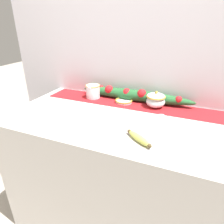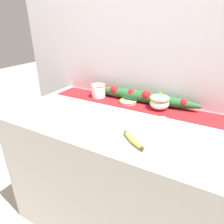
# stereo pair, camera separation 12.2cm
# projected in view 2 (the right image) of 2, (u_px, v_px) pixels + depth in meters

# --- Properties ---
(ground_plane) EXTENTS (12.00, 12.00, 0.00)m
(ground_plane) POSITION_uv_depth(u_px,v_px,m) (118.00, 218.00, 1.63)
(ground_plane) COLOR #B2A899
(countertop) EXTENTS (1.45, 0.74, 0.91)m
(countertop) POSITION_uv_depth(u_px,v_px,m) (119.00, 175.00, 1.44)
(countertop) COLOR #B7B2AD
(countertop) RESTS_ON ground_plane
(back_wall) EXTENTS (2.25, 0.04, 2.40)m
(back_wall) POSITION_uv_depth(u_px,v_px,m) (145.00, 61.00, 1.44)
(back_wall) COLOR silver
(back_wall) RESTS_ON ground_plane
(table_runner) EXTENTS (1.33, 0.21, 0.00)m
(table_runner) POSITION_uv_depth(u_px,v_px,m) (136.00, 104.00, 1.45)
(table_runner) COLOR #A8191E
(table_runner) RESTS_ON countertop
(cream_pitcher) EXTENTS (0.11, 0.13, 0.11)m
(cream_pitcher) POSITION_uv_depth(u_px,v_px,m) (99.00, 90.00, 1.57)
(cream_pitcher) COLOR white
(cream_pitcher) RESTS_ON countertop
(sugar_bowl) EXTENTS (0.13, 0.13, 0.12)m
(sugar_bowl) POSITION_uv_depth(u_px,v_px,m) (159.00, 102.00, 1.36)
(sugar_bowl) COLOR white
(sugar_bowl) RESTS_ON countertop
(small_dish) EXTENTS (0.13, 0.13, 0.02)m
(small_dish) POSITION_uv_depth(u_px,v_px,m) (128.00, 102.00, 1.47)
(small_dish) COLOR white
(small_dish) RESTS_ON countertop
(banana) EXTENTS (0.16, 0.13, 0.04)m
(banana) POSITION_uv_depth(u_px,v_px,m) (134.00, 140.00, 0.99)
(banana) COLOR #CCD156
(banana) RESTS_ON countertop
(spoon) EXTENTS (0.18, 0.12, 0.01)m
(spoon) POSITION_uv_depth(u_px,v_px,m) (161.00, 118.00, 1.25)
(spoon) COLOR silver
(spoon) RESTS_ON countertop
(poinsettia_garland) EXTENTS (0.87, 0.10, 0.10)m
(poinsettia_garland) POSITION_uv_depth(u_px,v_px,m) (139.00, 96.00, 1.49)
(poinsettia_garland) COLOR #235B2D
(poinsettia_garland) RESTS_ON countertop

